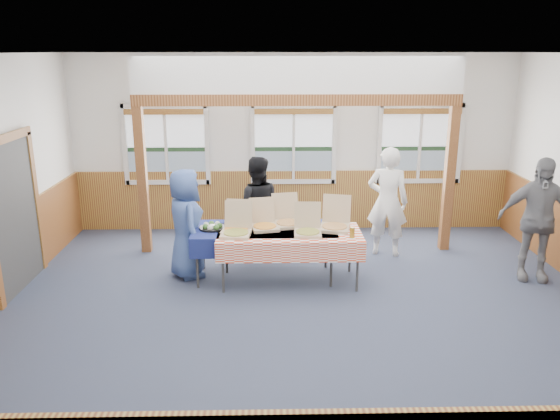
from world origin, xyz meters
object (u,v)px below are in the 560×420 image
(woman_black, at_px, (256,207))
(person_grey, at_px, (537,219))
(man_blue, at_px, (186,224))
(woman_white, at_px, (387,202))
(table_right, at_px, (289,236))
(table_left, at_px, (264,232))

(woman_black, xyz_separation_m, person_grey, (4.05, -1.01, 0.09))
(woman_black, xyz_separation_m, man_blue, (-1.01, -0.80, -0.01))
(woman_white, distance_m, woman_black, 2.11)
(table_right, relative_size, woman_black, 1.24)
(table_right, bearing_deg, man_blue, 169.58)
(table_left, bearing_deg, woman_white, 4.05)
(table_right, distance_m, woman_black, 1.19)
(table_left, distance_m, table_right, 0.40)
(table_right, bearing_deg, woman_black, 114.45)
(table_left, height_order, woman_black, woman_black)
(table_left, relative_size, person_grey, 1.24)
(woman_white, bearing_deg, table_left, 41.80)
(table_right, distance_m, man_blue, 1.53)
(table_right, bearing_deg, table_left, 153.25)
(table_left, height_order, table_right, same)
(man_blue, xyz_separation_m, person_grey, (5.05, -0.21, 0.10))
(person_grey, bearing_deg, table_right, -165.40)
(table_left, xyz_separation_m, woman_white, (1.98, 0.92, 0.19))
(table_left, distance_m, man_blue, 1.15)
(table_left, distance_m, person_grey, 3.92)
(woman_white, height_order, person_grey, person_grey)
(woman_black, height_order, man_blue, woman_black)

